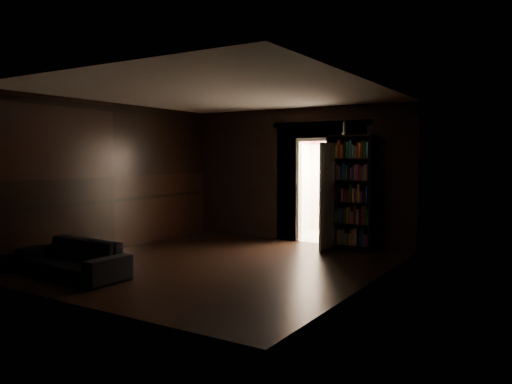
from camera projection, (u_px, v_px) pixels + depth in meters
ground at (221, 265)px, 8.24m from camera, size 5.50×5.50×0.00m
room_walls at (255, 162)px, 9.03m from camera, size 5.02×5.61×2.84m
kitchen_alcove at (340, 182)px, 11.17m from camera, size 2.20×1.80×2.60m
sofa at (72, 253)px, 7.41m from camera, size 1.88×0.88×0.71m
bookshelf at (350, 192)px, 9.66m from camera, size 0.93×0.42×2.20m
refrigerator at (367, 200)px, 11.11m from camera, size 0.86×0.81×1.65m
door at (331, 196)px, 9.62m from camera, size 0.10×0.85×2.05m
figurine at (344, 128)px, 9.70m from camera, size 0.09×0.09×0.26m
bottles at (368, 157)px, 11.00m from camera, size 0.61×0.11×0.25m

